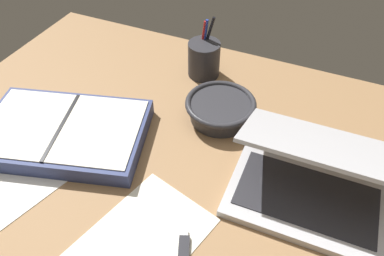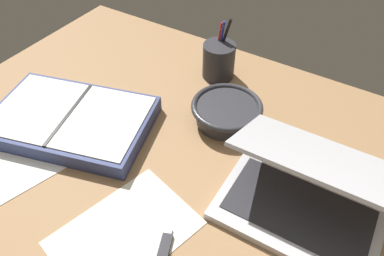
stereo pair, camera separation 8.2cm
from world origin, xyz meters
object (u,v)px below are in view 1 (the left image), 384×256
bowl (220,108)px  scissors (77,163)px  pen_cup (204,59)px  planner (64,132)px  laptop (312,180)px

bowl → scissors: (-23.85, -27.23, -2.68)cm
pen_cup → scissors: size_ratio=1.29×
planner → bowl: bearing=19.3°
pen_cup → planner: 42.67cm
laptop → bowl: 29.02cm
scissors → pen_cup: bearing=76.7°
pen_cup → planner: pen_cup is taller
laptop → scissors: (-48.83, -12.54, -4.22)cm
pen_cup → bowl: bearing=-55.0°
laptop → scissors: bearing=-166.8°
laptop → bowl: laptop is taller
laptop → pen_cup: (-35.88, 30.29, 0.59)cm
scissors → planner: bearing=147.0°
bowl → pen_cup: size_ratio=1.05×
bowl → planner: (-31.08, -21.88, -0.85)cm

